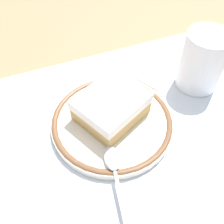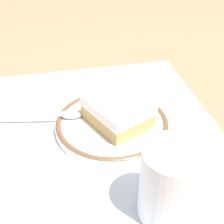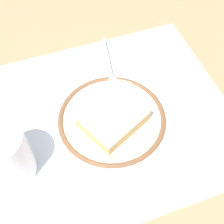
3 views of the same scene
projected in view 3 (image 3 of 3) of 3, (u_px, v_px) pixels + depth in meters
ground_plane at (100, 120)px, 0.56m from camera, size 2.40×2.40×0.00m
placemat at (100, 120)px, 0.56m from camera, size 0.48×0.39×0.00m
plate at (112, 120)px, 0.55m from camera, size 0.19×0.19×0.02m
cake_slice at (112, 116)px, 0.53m from camera, size 0.13×0.12×0.04m
spoon at (112, 77)px, 0.60m from camera, size 0.04×0.15×0.01m
cup at (7, 157)px, 0.47m from camera, size 0.08×0.08×0.10m
sugar_packet at (64, 174)px, 0.50m from camera, size 0.05×0.06×0.01m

